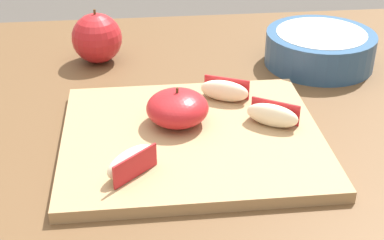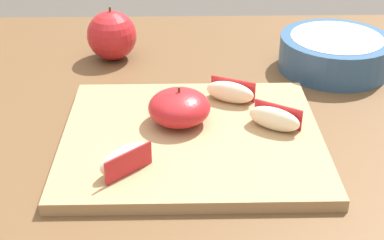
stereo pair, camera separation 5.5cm
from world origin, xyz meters
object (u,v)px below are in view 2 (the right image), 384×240
Objects in this scene: apple_half_skin_up at (179,107)px; apple_wedge_near_knife at (275,118)px; apple_wedge_right at (230,92)px; whole_apple_crimson at (112,35)px; apple_wedge_back at (125,159)px; ceramic_fruit_bowl at (335,52)px; cutting_board at (192,138)px.

apple_wedge_near_knife is (0.13, -0.02, -0.01)m from apple_half_skin_up.
apple_wedge_right is 0.79× the size of whole_apple_crimson.
apple_wedge_near_knife is at bearing -56.25° from apple_wedge_right.
apple_wedge_right is 1.02× the size of apple_wedge_near_knife.
ceramic_fruit_bowl reaches higher than apple_wedge_back.
whole_apple_crimson reaches higher than ceramic_fruit_bowl.
apple_wedge_back is 0.92× the size of apple_wedge_right.
whole_apple_crimson reaches higher than apple_half_skin_up.
apple_half_skin_up reaches higher than apple_wedge_near_knife.
apple_half_skin_up is 0.09m from apple_wedge_right.
ceramic_fruit_bowl is at bearing 37.60° from apple_wedge_right.
ceramic_fruit_bowl is (0.38, -0.05, -0.01)m from whole_apple_crimson.
whole_apple_crimson is (-0.13, 0.28, 0.04)m from cutting_board.
apple_wedge_right is at bearing 51.08° from apple_wedge_back.
apple_wedge_near_knife is at bearing -121.19° from ceramic_fruit_bowl.
apple_wedge_back is 0.22m from apple_wedge_right.
apple_wedge_right is at bearing -142.40° from ceramic_fruit_bowl.
cutting_board is at bearing -64.94° from whole_apple_crimson.
whole_apple_crimson is at bearing 115.06° from cutting_board.
whole_apple_crimson is at bearing 131.39° from apple_wedge_near_knife.
whole_apple_crimson reaches higher than apple_wedge_back.
cutting_board is 4.98× the size of apple_wedge_back.
apple_wedge_near_knife is (0.05, -0.08, 0.00)m from apple_wedge_right.
whole_apple_crimson is (-0.19, 0.20, 0.01)m from apple_wedge_right.
ceramic_fruit_bowl is (0.13, 0.22, -0.00)m from apple_wedge_near_knife.
apple_half_skin_up is 0.13m from apple_wedge_near_knife.
cutting_board is 4.66× the size of apple_wedge_near_knife.
apple_wedge_right is (0.07, 0.06, -0.01)m from apple_half_skin_up.
apple_half_skin_up is at bearing -142.13° from ceramic_fruit_bowl.
cutting_board is at bearing -60.37° from apple_half_skin_up.
cutting_board is 0.12m from apple_wedge_back.
whole_apple_crimson is (-0.12, 0.26, 0.00)m from apple_half_skin_up.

